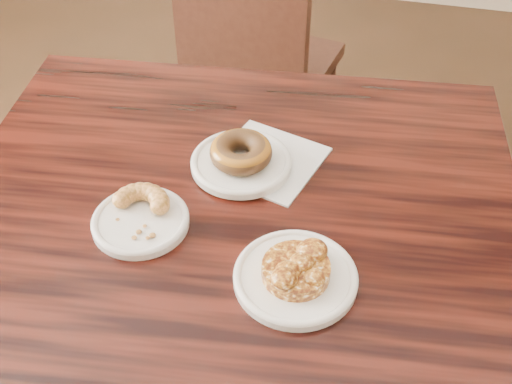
% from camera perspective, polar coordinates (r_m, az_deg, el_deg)
% --- Properties ---
extents(cafe_table, '(1.02, 1.02, 0.75)m').
position_cam_1_polar(cafe_table, '(1.29, -2.03, -15.02)').
color(cafe_table, black).
rests_on(cafe_table, floor).
extents(chair_far, '(0.48, 0.48, 0.90)m').
position_cam_1_polar(chair_far, '(1.94, 0.78, 11.19)').
color(chair_far, black).
rests_on(chair_far, floor).
extents(napkin, '(0.21, 0.21, 0.00)m').
position_cam_1_polar(napkin, '(1.12, 1.02, 2.80)').
color(napkin, white).
rests_on(napkin, cafe_table).
extents(plate_donut, '(0.17, 0.17, 0.01)m').
position_cam_1_polar(plate_donut, '(1.10, -1.33, 2.58)').
color(plate_donut, white).
rests_on(plate_donut, napkin).
extents(plate_cruller, '(0.15, 0.15, 0.01)m').
position_cam_1_polar(plate_cruller, '(1.02, -10.22, -2.62)').
color(plate_cruller, white).
rests_on(plate_cruller, cafe_table).
extents(plate_fritter, '(0.18, 0.18, 0.01)m').
position_cam_1_polar(plate_fritter, '(0.93, 3.52, -7.63)').
color(plate_fritter, white).
rests_on(plate_fritter, cafe_table).
extents(glazed_donut, '(0.11, 0.11, 0.04)m').
position_cam_1_polar(glazed_donut, '(1.08, -1.35, 3.58)').
color(glazed_donut, brown).
rests_on(glazed_donut, plate_donut).
extents(apple_fritter, '(0.13, 0.13, 0.03)m').
position_cam_1_polar(apple_fritter, '(0.91, 3.58, -6.75)').
color(apple_fritter, '#431707').
rests_on(apple_fritter, plate_fritter).
extents(cruller_fragment, '(0.11, 0.11, 0.03)m').
position_cam_1_polar(cruller_fragment, '(1.00, -10.36, -1.80)').
color(cruller_fragment, brown).
rests_on(cruller_fragment, plate_cruller).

